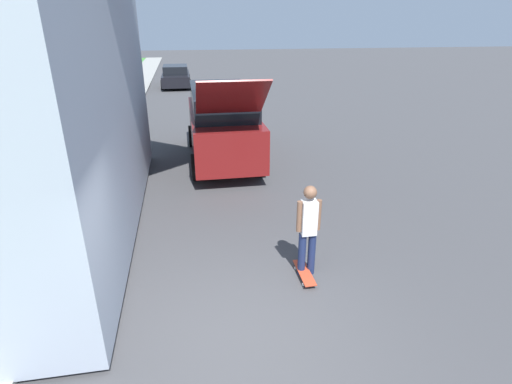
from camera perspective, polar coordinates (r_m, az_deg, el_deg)
ground_plane at (r=5.85m, az=-2.85°, el=-20.24°), size 120.00×120.00×0.00m
sidewalk at (r=11.40m, az=-25.27°, el=0.52°), size 1.80×80.00×0.10m
suv_parked at (r=12.39m, az=-4.87°, el=9.90°), size 2.04×5.93×2.87m
car_down_street at (r=27.92m, az=-11.38°, el=15.89°), size 1.89×4.40×1.36m
skateboarder at (r=6.64m, az=7.47°, el=-5.01°), size 0.41×0.22×1.63m
skateboard at (r=6.97m, az=6.92°, el=-11.38°), size 0.21×0.78×0.10m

